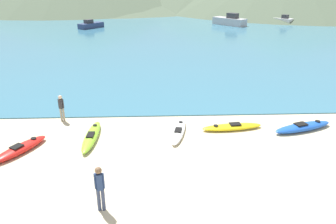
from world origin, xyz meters
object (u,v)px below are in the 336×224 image
object	(u,v)px
moored_boat_0	(230,21)
moored_boat_4	(91,25)
kayak_on_sand_3	(232,127)
kayak_on_sand_4	(303,127)
person_near_foreground	(100,186)
kayak_on_sand_0	(179,131)
person_near_waterline	(61,106)
kayak_on_sand_1	(20,149)
kayak_on_sand_2	(91,136)
moored_boat_2	(283,20)

from	to	relation	value
moored_boat_0	moored_boat_4	distance (m)	22.18
kayak_on_sand_3	kayak_on_sand_4	distance (m)	3.70
kayak_on_sand_4	person_near_foreground	world-z (taller)	person_near_foreground
moored_boat_0	kayak_on_sand_4	bearing A→B (deg)	-96.70
kayak_on_sand_0	person_near_waterline	size ratio (longest dim) A/B	2.09
kayak_on_sand_0	kayak_on_sand_3	size ratio (longest dim) A/B	0.97
kayak_on_sand_3	moored_boat_0	xyz separation A→B (m)	(8.29, 38.86, 0.59)
kayak_on_sand_0	kayak_on_sand_4	bearing A→B (deg)	0.96
kayak_on_sand_1	person_near_waterline	size ratio (longest dim) A/B	1.90
kayak_on_sand_4	person_near_foreground	bearing A→B (deg)	-148.22
person_near_foreground	moored_boat_0	world-z (taller)	moored_boat_0
kayak_on_sand_4	moored_boat_4	bearing A→B (deg)	115.40
kayak_on_sand_0	kayak_on_sand_2	size ratio (longest dim) A/B	0.92
kayak_on_sand_1	person_near_foreground	xyz separation A→B (m)	(4.33, -4.20, 0.81)
person_near_waterline	moored_boat_0	world-z (taller)	moored_boat_0
person_near_waterline	kayak_on_sand_3	bearing A→B (deg)	-8.98
kayak_on_sand_1	moored_boat_0	size ratio (longest dim) A/B	0.53
kayak_on_sand_1	kayak_on_sand_2	xyz separation A→B (m)	(3.06, 1.15, -0.01)
kayak_on_sand_2	moored_boat_4	bearing A→B (deg)	99.94
kayak_on_sand_1	person_near_foreground	world-z (taller)	person_near_foreground
kayak_on_sand_4	moored_boat_2	bearing A→B (deg)	70.96
person_near_waterline	kayak_on_sand_2	bearing A→B (deg)	-49.30
moored_boat_0	kayak_on_sand_2	bearing A→B (deg)	-111.32
kayak_on_sand_0	kayak_on_sand_1	size ratio (longest dim) A/B	1.10
kayak_on_sand_0	person_near_waterline	distance (m)	6.63
kayak_on_sand_4	moored_boat_4	world-z (taller)	moored_boat_4
kayak_on_sand_0	moored_boat_0	size ratio (longest dim) A/B	0.58
kayak_on_sand_0	person_near_waterline	world-z (taller)	person_near_waterline
kayak_on_sand_2	kayak_on_sand_3	size ratio (longest dim) A/B	1.06
kayak_on_sand_3	person_near_foreground	bearing A→B (deg)	-133.71
kayak_on_sand_0	person_near_foreground	bearing A→B (deg)	-117.77
moored_boat_4	kayak_on_sand_0	bearing A→B (deg)	-73.52
kayak_on_sand_2	person_near_waterline	size ratio (longest dim) A/B	2.28
person_near_foreground	moored_boat_2	size ratio (longest dim) A/B	0.52
person_near_foreground	moored_boat_0	xyz separation A→B (m)	(14.22, 45.07, -0.25)
person_near_foreground	kayak_on_sand_4	bearing A→B (deg)	31.78
kayak_on_sand_0	kayak_on_sand_1	distance (m)	7.60
moored_boat_4	moored_boat_2	bearing A→B (deg)	7.22
person_near_foreground	moored_boat_0	size ratio (longest dim) A/B	0.31
kayak_on_sand_0	moored_boat_4	distance (m)	38.47
kayak_on_sand_1	moored_boat_2	bearing A→B (deg)	56.61
kayak_on_sand_0	kayak_on_sand_4	size ratio (longest dim) A/B	0.90
kayak_on_sand_3	kayak_on_sand_4	world-z (taller)	kayak_on_sand_4
kayak_on_sand_2	kayak_on_sand_3	distance (m)	7.26
kayak_on_sand_0	person_near_waterline	bearing A→B (deg)	164.11
kayak_on_sand_1	moored_boat_2	xyz separation A→B (m)	(28.03, 42.53, 0.39)
person_near_waterline	moored_boat_0	bearing A→B (deg)	64.95
kayak_on_sand_4	moored_boat_0	xyz separation A→B (m)	(4.59, 39.10, 0.55)
moored_boat_0	moored_boat_2	distance (m)	9.62
kayak_on_sand_2	person_near_foreground	xyz separation A→B (m)	(1.28, -5.36, 0.82)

